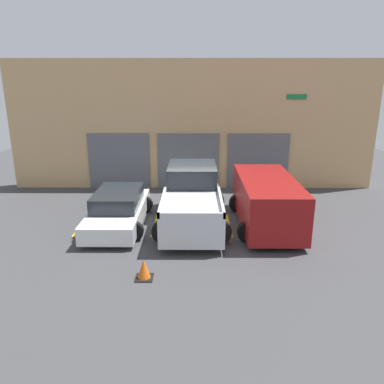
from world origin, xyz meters
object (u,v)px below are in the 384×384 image
(pickup_truck, at_px, (192,199))
(sedan_white, at_px, (118,209))
(traffic_cone, at_px, (144,270))
(sedan_side, at_px, (267,200))

(pickup_truck, bearing_deg, sedan_white, -174.19)
(pickup_truck, xyz_separation_m, traffic_cone, (-1.25, -4.12, -0.64))
(pickup_truck, height_order, sedan_side, pickup_truck)
(sedan_white, xyz_separation_m, traffic_cone, (1.41, -3.85, -0.34))
(sedan_side, height_order, traffic_cone, sedan_side)
(pickup_truck, distance_m, sedan_side, 2.68)
(sedan_white, height_order, traffic_cone, sedan_white)
(pickup_truck, height_order, sedan_white, pickup_truck)
(sedan_white, distance_m, sedan_side, 5.33)
(sedan_white, relative_size, traffic_cone, 8.01)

